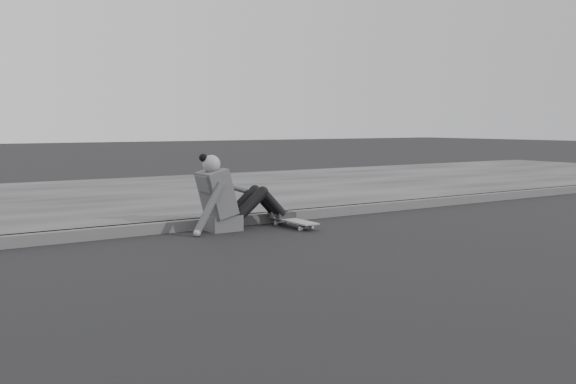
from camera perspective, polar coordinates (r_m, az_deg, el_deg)
ground at (r=6.30m, az=15.42°, el=-5.14°), size 80.00×80.00×0.00m
curb at (r=8.19m, az=1.78°, el=-1.95°), size 24.00×0.16×0.12m
sidewalk at (r=10.79m, az=-7.45°, el=-0.08°), size 24.00×6.00×0.12m
skateboard at (r=7.50m, az=0.48°, el=-2.61°), size 0.20×0.78×0.09m
seated_woman at (r=7.29m, az=-5.40°, el=-0.58°), size 1.38×0.46×0.88m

